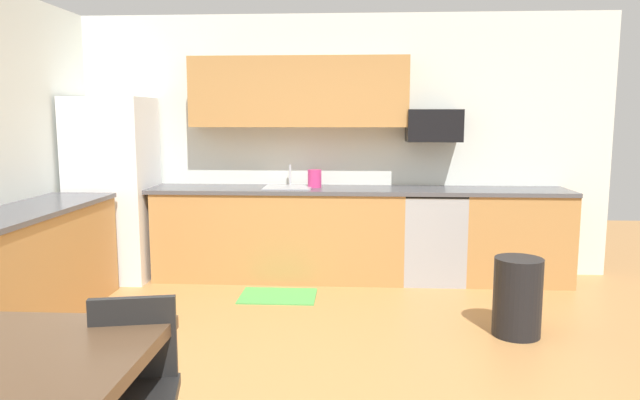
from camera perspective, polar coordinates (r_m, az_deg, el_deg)
ground_plane at (r=3.94m, az=-0.91°, el=-16.68°), size 12.00×12.00×0.00m
wall_back at (r=6.23m, az=0.91°, el=5.31°), size 5.80×0.10×2.70m
cabinet_run_back at (r=6.04m, az=-3.97°, el=-3.41°), size 2.51×0.60×0.90m
cabinet_run_back_right at (r=6.20m, az=18.41°, el=-3.51°), size 1.04×0.60×0.90m
cabinet_run_left at (r=5.21m, az=-26.47°, el=-6.10°), size 0.60×2.00×0.90m
countertop_back at (r=5.92m, az=0.75°, el=0.99°), size 4.80×0.64×0.04m
countertop_left at (r=5.12m, az=-26.80°, el=-0.98°), size 0.64×2.00×0.04m
upper_cabinets_back at (r=6.03m, az=-2.07°, el=10.45°), size 2.20×0.34×0.70m
refrigerator at (r=6.33m, az=-19.42°, el=1.01°), size 0.76×0.70×1.84m
oven_range at (r=6.04m, az=10.85°, el=-3.49°), size 0.60×0.60×0.91m
microwave at (r=6.02m, az=11.01°, el=7.12°), size 0.54×0.36×0.32m
sink_basin at (r=5.95m, az=-3.11°, el=0.63°), size 0.48×0.40×0.14m
sink_faucet at (r=6.11m, az=-2.93°, el=2.34°), size 0.02×0.02×0.24m
chair_near_table at (r=2.79m, az=-17.93°, el=-16.48°), size 0.47×0.47×0.85m
trash_bin at (r=4.73m, az=18.66°, el=-8.93°), size 0.36×0.36×0.60m
floor_mat at (r=5.51m, az=-4.10°, el=-9.29°), size 0.70×0.50×0.01m
kettle at (r=5.96m, az=-0.53°, el=2.01°), size 0.14×0.14×0.20m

